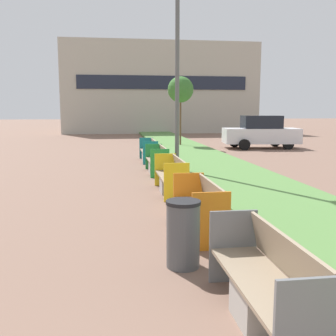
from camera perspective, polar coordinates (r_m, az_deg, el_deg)
name	(u,v)px	position (r m, az deg, el deg)	size (l,w,h in m)	color
planter_grass_strip	(232,176)	(12.83, 9.32, -1.10)	(2.80, 120.00, 0.18)	#568442
building_backdrop	(159,89)	(39.31, -1.33, 11.37)	(18.20, 6.70, 8.33)	#B2AD9E
bench_grey_frame	(266,289)	(4.37, 13.98, -16.66)	(0.65, 2.06, 0.94)	#ADA8A0
bench_orange_frame	(200,213)	(7.15, 4.69, -6.49)	(0.65, 1.91, 0.94)	#ADA8A0
bench_yellow_frame	(172,179)	(10.46, 0.55, -1.62)	(0.65, 2.09, 0.94)	#ADA8A0
bench_green_frame	(158,163)	(13.70, -1.52, 0.77)	(0.65, 1.95, 0.94)	#ADA8A0
bench_teal_frame	(149,153)	(16.84, -2.75, 2.23)	(0.65, 2.05, 0.94)	#ADA8A0
litter_bin	(183,234)	(5.59, 2.21, -9.51)	(0.49, 0.49, 0.95)	#4C4F51
street_lamp_post	(177,45)	(13.40, 1.37, 17.44)	(0.24, 0.44, 7.80)	#56595B
sapling_tree_far	(181,90)	(22.70, 1.84, 11.28)	(1.47, 1.47, 4.05)	brown
parked_car_distant	(261,132)	(23.03, 13.33, 5.07)	(4.38, 2.24, 1.86)	silver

